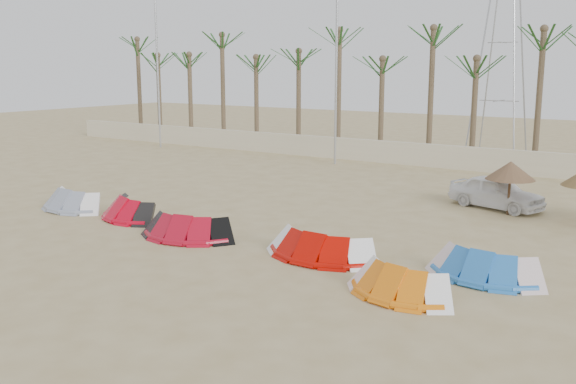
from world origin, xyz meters
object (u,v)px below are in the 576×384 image
Objects in this scene: kite_red_right at (325,243)px; car at (496,192)px; kite_orange at (403,279)px; kite_blue at (487,263)px; kite_red_left at (134,207)px; parasol_left at (511,171)px; kite_red_mid at (193,225)px; kite_grey at (76,198)px.

car is at bearing 76.00° from kite_red_right.
kite_orange and kite_blue have the same top height.
kite_red_left is at bearing 177.77° from kite_red_right.
kite_blue is at bearing 1.82° from kite_red_left.
car is (-0.71, 0.89, -1.07)m from parasol_left.
car is at bearing 40.21° from kite_red_left.
kite_red_mid is 1.08× the size of kite_blue.
kite_blue is 9.08m from car.
kite_red_mid and kite_red_right have the same top height.
kite_orange is (11.77, -2.07, -0.00)m from kite_red_left.
kite_red_mid is 0.97× the size of kite_red_right.
kite_red_left is 0.93× the size of kite_red_right.
kite_red_mid is 9.50m from kite_blue.
kite_red_right is at bearing -170.83° from kite_blue.
kite_red_mid is 8.13m from kite_orange.
kite_red_right is 1.11× the size of kite_blue.
kite_red_right is 9.83m from car.
kite_grey is 6.86m from kite_red_mid.
kite_blue is at bearing 61.18° from kite_orange.
parasol_left reaches higher than car.
parasol_left is (11.60, 8.32, 1.30)m from kite_red_left.
kite_grey and kite_red_right have the same top height.
kite_grey is 0.83× the size of car.
kite_grey is 1.02× the size of kite_orange.
kite_red_right is (8.51, -0.33, 0.00)m from kite_red_left.
kite_red_mid is at bearing -173.41° from kite_red_right.
car is (7.16, 10.09, 0.23)m from kite_red_mid.
kite_grey is at bearing 179.17° from kite_red_right.
kite_red_right is at bearing -0.83° from kite_grey.
kite_red_mid is at bearing 171.59° from kite_orange.
kite_red_left and kite_red_mid have the same top height.
kite_grey and kite_red_mid have the same top height.
kite_red_left and kite_blue have the same top height.
kite_red_right is 0.94× the size of car.
parasol_left is (7.87, 9.20, 1.30)m from kite_red_mid.
parasol_left is at bearing 35.65° from kite_red_left.
kite_blue is (1.37, 2.49, 0.00)m from kite_orange.
kite_grey is 14.98m from kite_orange.
kite_red_left is 0.87× the size of car.
kite_grey is at bearing 173.97° from kite_red_mid.
kite_red_right is at bearing -2.23° from kite_red_left.
parasol_left reaches higher than kite_red_mid.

